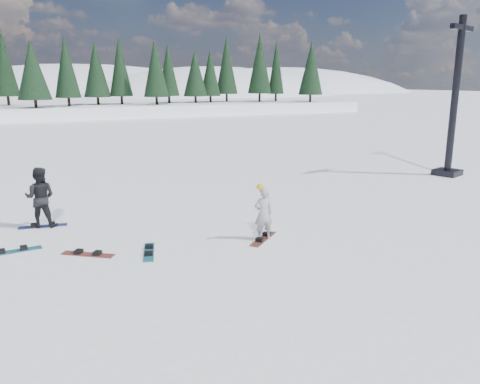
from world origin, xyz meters
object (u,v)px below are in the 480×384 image
snowboard_loose_a (149,252)px  snowboard_loose_c (13,252)px  snowboarder_man (40,197)px  snowboard_loose_b (88,254)px  lift_tower (453,113)px  snowboarder_woman (263,213)px

snowboard_loose_a → snowboard_loose_c: bearing=80.0°
snowboarder_man → snowboard_loose_b: bearing=125.7°
snowboard_loose_c → snowboard_loose_b: size_ratio=1.00×
lift_tower → snowboard_loose_a: 17.47m
snowboarder_woman → snowboard_loose_c: bearing=-13.0°
lift_tower → snowboarder_woman: bearing=-177.4°
snowboarder_woman → snowboard_loose_a: 3.52m
lift_tower → snowboard_loose_b: size_ratio=5.15×
snowboard_loose_b → snowboard_loose_a: bearing=17.5°
snowboarder_man → snowboard_loose_c: 2.55m
snowboarder_man → snowboard_loose_a: bearing=142.7°
snowboarder_man → snowboard_loose_b: snowboarder_man is taller
lift_tower → snowboarder_man: lift_tower is taller
snowboard_loose_c → snowboard_loose_a: bearing=-31.5°
lift_tower → snowboarder_man: bearing=164.3°
snowboarder_woman → snowboard_loose_a: size_ratio=1.17×
snowboarder_man → snowboard_loose_a: 4.72m
snowboarder_man → snowboard_loose_a: (2.57, -3.83, -0.98)m
lift_tower → snowboard_loose_a: size_ratio=5.15×
lift_tower → snowboarder_woman: lift_tower is taller
lift_tower → snowboard_loose_c: size_ratio=5.15×
lift_tower → snowboard_loose_c: (-20.01, -2.94, -3.13)m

